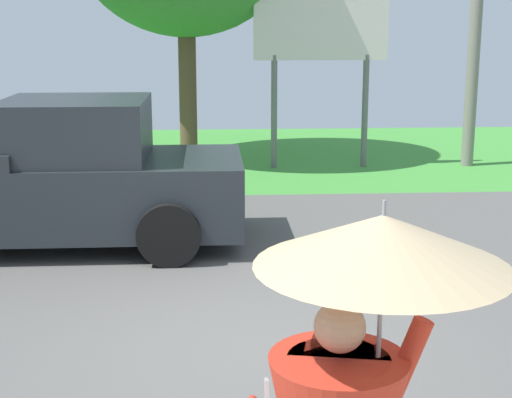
{
  "coord_description": "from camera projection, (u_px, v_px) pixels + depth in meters",
  "views": [
    {
      "loc": [
        -0.38,
        -6.4,
        2.83
      ],
      "look_at": [
        0.07,
        1.0,
        1.1
      ],
      "focal_mm": 53.47,
      "sensor_mm": 36.0,
      "label": 1
    }
  ],
  "objects": [
    {
      "name": "roadside_billboard",
      "position": [
        321.0,
        37.0,
        14.64
      ],
      "size": [
        2.6,
        0.12,
        3.5
      ],
      "color": "slate",
      "rests_on": "ground_plane"
    },
    {
      "name": "ground_plane",
      "position": [
        241.0,
        252.0,
        9.76
      ],
      "size": [
        40.0,
        22.0,
        0.2
      ],
      "color": "#565451"
    },
    {
      "name": "pickup_truck",
      "position": [
        41.0,
        178.0,
        9.76
      ],
      "size": [
        5.2,
        2.28,
        1.88
      ],
      "rotation": [
        0.0,
        0.0,
        0.01
      ],
      "color": "#23282D",
      "rests_on": "ground_plane"
    }
  ]
}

